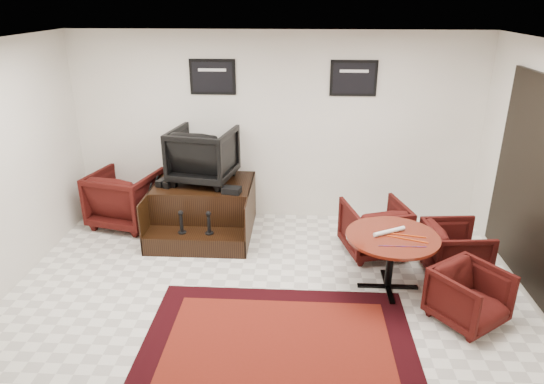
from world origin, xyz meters
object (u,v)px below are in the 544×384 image
(table_chair_corner, at_px, (469,294))
(shine_chair, at_px, (203,152))
(armchair_side, at_px, (126,195))
(shine_podium, at_px, (204,209))
(table_chair_back, at_px, (374,226))
(table_chair_window, at_px, (456,247))
(meeting_table, at_px, (392,242))

(table_chair_corner, bearing_deg, shine_chair, 109.29)
(armchair_side, bearing_deg, shine_podium, -173.33)
(shine_podium, distance_m, table_chair_back, 2.45)
(shine_podium, height_order, armchair_side, armchair_side)
(table_chair_corner, bearing_deg, table_chair_back, 81.64)
(table_chair_back, distance_m, table_chair_window, 1.04)
(shine_podium, bearing_deg, armchair_side, 172.62)
(meeting_table, distance_m, table_chair_back, 0.89)
(shine_podium, xyz_separation_m, table_chair_back, (2.39, -0.53, 0.06))
(armchair_side, bearing_deg, meeting_table, 171.09)
(shine_chair, distance_m, table_chair_window, 3.60)
(table_chair_window, height_order, table_chair_corner, table_chair_window)
(table_chair_window, bearing_deg, table_chair_corner, 166.43)
(shine_podium, relative_size, table_chair_corner, 2.14)
(meeting_table, bearing_deg, shine_podium, 150.37)
(shine_chair, height_order, meeting_table, shine_chair)
(armchair_side, relative_size, meeting_table, 0.87)
(shine_podium, distance_m, armchair_side, 1.23)
(shine_chair, bearing_deg, meeting_table, 158.70)
(shine_podium, distance_m, meeting_table, 2.83)
(armchair_side, height_order, table_chair_back, armchair_side)
(shine_podium, relative_size, armchair_side, 1.56)
(table_chair_back, relative_size, table_chair_corner, 1.17)
(table_chair_window, bearing_deg, shine_chair, 64.96)
(shine_chair, bearing_deg, table_chair_back, 175.01)
(shine_podium, bearing_deg, meeting_table, -29.63)
(armchair_side, bearing_deg, table_chair_window, 179.53)
(shine_chair, xyz_separation_m, table_chair_corner, (3.18, -2.13, -0.82))
(table_chair_back, bearing_deg, table_chair_window, 138.11)
(table_chair_window, bearing_deg, armchair_side, 69.74)
(table_chair_corner, bearing_deg, table_chair_window, 45.33)
(meeting_table, distance_m, table_chair_window, 0.97)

